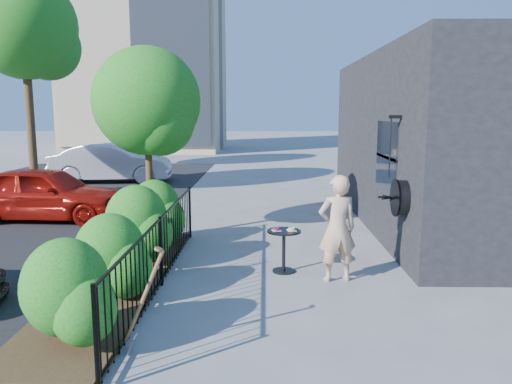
{
  "coord_description": "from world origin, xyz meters",
  "views": [
    {
      "loc": [
        0.12,
        -7.45,
        2.7
      ],
      "look_at": [
        -0.06,
        1.77,
        1.2
      ],
      "focal_mm": 35.0,
      "sensor_mm": 36.0,
      "label": 1
    }
  ],
  "objects_px": {
    "woman": "(337,228)",
    "car_red": "(46,193)",
    "patio_tree": "(150,108)",
    "shovel": "(142,306)",
    "street_tree_far": "(25,33)",
    "car_silver": "(112,163)",
    "cafe_table": "(284,243)"
  },
  "relations": [
    {
      "from": "woman",
      "to": "car_red",
      "type": "bearing_deg",
      "value": -45.14
    },
    {
      "from": "patio_tree",
      "to": "shovel",
      "type": "relative_size",
      "value": 3.11
    },
    {
      "from": "patio_tree",
      "to": "street_tree_far",
      "type": "distance_m",
      "value": 13.95
    },
    {
      "from": "woman",
      "to": "car_silver",
      "type": "height_order",
      "value": "woman"
    },
    {
      "from": "cafe_table",
      "to": "woman",
      "type": "bearing_deg",
      "value": -26.74
    },
    {
      "from": "woman",
      "to": "car_red",
      "type": "height_order",
      "value": "woman"
    },
    {
      "from": "woman",
      "to": "car_silver",
      "type": "relative_size",
      "value": 0.38
    },
    {
      "from": "shovel",
      "to": "car_red",
      "type": "height_order",
      "value": "car_red"
    },
    {
      "from": "car_silver",
      "to": "cafe_table",
      "type": "bearing_deg",
      "value": -155.94
    },
    {
      "from": "patio_tree",
      "to": "street_tree_far",
      "type": "height_order",
      "value": "street_tree_far"
    },
    {
      "from": "street_tree_far",
      "to": "car_red",
      "type": "distance_m",
      "value": 11.6
    },
    {
      "from": "street_tree_far",
      "to": "woman",
      "type": "xyz_separation_m",
      "value": [
        11.2,
        -13.67,
        -5.06
      ]
    },
    {
      "from": "street_tree_far",
      "to": "shovel",
      "type": "relative_size",
      "value": 6.54
    },
    {
      "from": "car_red",
      "to": "patio_tree",
      "type": "bearing_deg",
      "value": -118.79
    },
    {
      "from": "street_tree_far",
      "to": "car_silver",
      "type": "relative_size",
      "value": 1.84
    },
    {
      "from": "cafe_table",
      "to": "woman",
      "type": "xyz_separation_m",
      "value": [
        0.83,
        -0.42,
        0.36
      ]
    },
    {
      "from": "car_silver",
      "to": "woman",
      "type": "bearing_deg",
      "value": -153.72
    },
    {
      "from": "woman",
      "to": "car_silver",
      "type": "distance_m",
      "value": 13.12
    },
    {
      "from": "street_tree_far",
      "to": "car_red",
      "type": "xyz_separation_m",
      "value": [
        4.58,
        -9.28,
        -5.24
      ]
    },
    {
      "from": "street_tree_far",
      "to": "car_red",
      "type": "height_order",
      "value": "street_tree_far"
    },
    {
      "from": "street_tree_far",
      "to": "shovel",
      "type": "xyz_separation_m",
      "value": [
        8.68,
        -16.17,
        -5.36
      ]
    },
    {
      "from": "patio_tree",
      "to": "woman",
      "type": "bearing_deg",
      "value": -35.23
    },
    {
      "from": "street_tree_far",
      "to": "woman",
      "type": "relative_size",
      "value": 4.82
    },
    {
      "from": "woman",
      "to": "car_red",
      "type": "distance_m",
      "value": 7.95
    },
    {
      "from": "patio_tree",
      "to": "street_tree_far",
      "type": "bearing_deg",
      "value": 124.51
    },
    {
      "from": "patio_tree",
      "to": "car_red",
      "type": "xyz_separation_m",
      "value": [
        -3.12,
        1.92,
        -2.08
      ]
    },
    {
      "from": "cafe_table",
      "to": "woman",
      "type": "relative_size",
      "value": 0.45
    },
    {
      "from": "woman",
      "to": "shovel",
      "type": "distance_m",
      "value": 3.56
    },
    {
      "from": "street_tree_far",
      "to": "shovel",
      "type": "height_order",
      "value": "street_tree_far"
    },
    {
      "from": "street_tree_far",
      "to": "cafe_table",
      "type": "relative_size",
      "value": 10.77
    },
    {
      "from": "street_tree_far",
      "to": "shovel",
      "type": "bearing_deg",
      "value": -61.76
    },
    {
      "from": "patio_tree",
      "to": "car_silver",
      "type": "xyz_separation_m",
      "value": [
        -3.51,
        8.61,
        -2.02
      ]
    }
  ]
}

